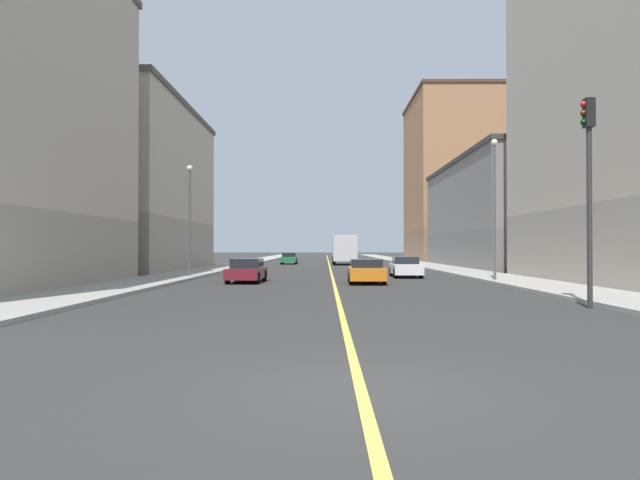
% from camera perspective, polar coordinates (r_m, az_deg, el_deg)
% --- Properties ---
extents(ground_plane, '(400.00, 400.00, 0.00)m').
position_cam_1_polar(ground_plane, '(7.66, 4.16, -14.96)').
color(ground_plane, '#2F2E2D').
rests_on(ground_plane, ground).
extents(sidewalk_left, '(3.50, 168.00, 0.15)m').
position_cam_1_polar(sidewalk_left, '(57.38, 10.88, -2.55)').
color(sidewalk_left, '#9E9B93').
rests_on(sidewalk_left, ground).
extents(sidewalk_right, '(3.50, 168.00, 0.15)m').
position_cam_1_polar(sidewalk_right, '(57.22, -8.95, -2.56)').
color(sidewalk_right, '#9E9B93').
rests_on(sidewalk_right, ground).
extents(lane_center_stripe, '(0.16, 154.00, 0.01)m').
position_cam_1_polar(lane_center_stripe, '(56.45, 0.98, -2.66)').
color(lane_center_stripe, '#E5D14C').
rests_on(lane_center_stripe, ground).
extents(building_left_mid, '(10.65, 25.83, 10.07)m').
position_cam_1_polar(building_left_mid, '(55.95, 18.48, 2.52)').
color(building_left_mid, slate).
rests_on(building_left_mid, ground).
extents(building_left_far, '(10.65, 17.62, 22.52)m').
position_cam_1_polar(building_left_far, '(79.69, 13.07, 6.03)').
color(building_left_far, '#8F6B4F').
rests_on(building_left_far, ground).
extents(building_right_midblock, '(10.65, 20.82, 13.50)m').
position_cam_1_polar(building_right_midblock, '(48.71, -19.14, 5.03)').
color(building_right_midblock, '#9D9688').
rests_on(building_right_midblock, ground).
extents(traffic_light_left_near, '(0.40, 0.32, 6.49)m').
position_cam_1_polar(traffic_light_left_near, '(19.31, 25.64, 6.12)').
color(traffic_light_left_near, '#2D2D2D').
rests_on(traffic_light_left_near, ground).
extents(street_lamp_left_near, '(0.36, 0.36, 7.59)m').
position_cam_1_polar(street_lamp_left_near, '(31.79, 17.32, 4.39)').
color(street_lamp_left_near, '#4C4C51').
rests_on(street_lamp_left_near, ground).
extents(street_lamp_right_near, '(0.36, 0.36, 6.73)m').
position_cam_1_polar(street_lamp_right_near, '(35.00, -13.12, 3.16)').
color(street_lamp_right_near, '#4C4C51').
rests_on(street_lamp_right_near, ground).
extents(car_green, '(1.78, 4.51, 1.30)m').
position_cam_1_polar(car_green, '(63.53, -3.16, -1.88)').
color(car_green, '#1E6B38').
rests_on(car_green, ground).
extents(car_orange, '(1.93, 4.22, 1.26)m').
position_cam_1_polar(car_orange, '(29.58, 4.71, -3.18)').
color(car_orange, orange).
rests_on(car_orange, ground).
extents(car_maroon, '(1.87, 4.06, 1.28)m').
position_cam_1_polar(car_maroon, '(30.43, -7.45, -3.10)').
color(car_maroon, maroon).
rests_on(car_maroon, ground).
extents(car_white, '(1.86, 4.19, 1.28)m').
position_cam_1_polar(car_white, '(35.82, 8.69, -2.76)').
color(car_white, white).
rests_on(car_white, ground).
extents(box_truck, '(2.59, 6.97, 3.19)m').
position_cam_1_polar(box_truck, '(61.05, 2.50, -0.94)').
color(box_truck, beige).
rests_on(box_truck, ground).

